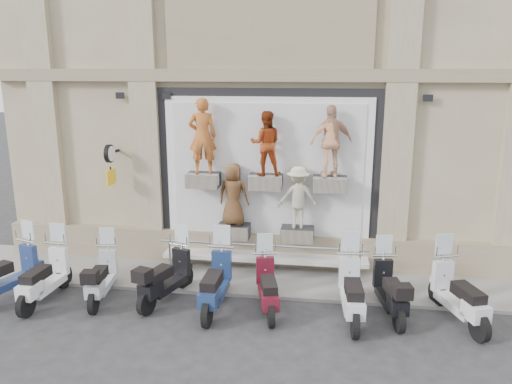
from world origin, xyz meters
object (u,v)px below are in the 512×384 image
(scooter_h, at_px, (391,281))
(scooter_e, at_px, (215,273))
(clock_sign_bracket, at_px, (110,159))
(scooter_g, at_px, (352,281))
(scooter_i, at_px, (460,284))
(scooter_c, at_px, (101,268))
(scooter_a, at_px, (6,264))
(scooter_f, at_px, (268,277))
(scooter_b, at_px, (44,267))
(guard_rail, at_px, (262,262))
(scooter_d, at_px, (166,267))

(scooter_h, bearing_deg, scooter_e, 174.38)
(clock_sign_bracket, distance_m, scooter_e, 4.23)
(clock_sign_bracket, xyz_separation_m, scooter_g, (5.96, -2.10, -1.97))
(scooter_e, height_order, scooter_i, scooter_e)
(scooter_h, bearing_deg, scooter_g, -170.45)
(clock_sign_bracket, height_order, scooter_i, clock_sign_bracket)
(scooter_c, distance_m, scooter_i, 7.55)
(scooter_h, height_order, scooter_i, scooter_i)
(scooter_a, bearing_deg, scooter_e, 19.57)
(clock_sign_bracket, height_order, scooter_e, clock_sign_bracket)
(scooter_a, distance_m, scooter_f, 5.79)
(scooter_b, distance_m, scooter_i, 8.74)
(scooter_g, bearing_deg, scooter_i, 0.98)
(guard_rail, xyz_separation_m, scooter_c, (-3.38, -1.52, 0.28))
(scooter_a, height_order, scooter_f, scooter_a)
(scooter_f, distance_m, scooter_i, 3.85)
(scooter_c, distance_m, scooter_d, 1.45)
(scooter_e, bearing_deg, scooter_h, 4.72)
(scooter_f, xyz_separation_m, scooter_h, (2.53, 0.18, 0.01))
(scooter_b, bearing_deg, scooter_h, 5.20)
(clock_sign_bracket, relative_size, scooter_d, 0.52)
(scooter_a, distance_m, scooter_h, 8.33)
(scooter_a, distance_m, scooter_e, 4.69)
(scooter_c, bearing_deg, scooter_b, -175.51)
(guard_rail, height_order, scooter_g, scooter_g)
(guard_rail, distance_m, scooter_g, 2.65)
(scooter_a, bearing_deg, guard_rail, 35.61)
(scooter_a, relative_size, scooter_b, 1.02)
(guard_rail, xyz_separation_m, scooter_f, (0.32, -1.53, 0.30))
(scooter_b, relative_size, scooter_d, 1.01)
(scooter_b, bearing_deg, scooter_f, 4.89)
(scooter_c, height_order, scooter_d, scooter_d)
(scooter_c, height_order, scooter_e, scooter_e)
(guard_rail, distance_m, scooter_i, 4.43)
(guard_rail, bearing_deg, scooter_f, -78.29)
(scooter_f, bearing_deg, clock_sign_bracket, 141.89)
(scooter_e, relative_size, scooter_i, 1.01)
(scooter_a, bearing_deg, scooter_i, 19.48)
(scooter_b, bearing_deg, scooter_i, 3.97)
(scooter_a, bearing_deg, scooter_c, 24.76)
(scooter_a, xyz_separation_m, scooter_d, (3.54, 0.39, -0.03))
(clock_sign_bracket, height_order, scooter_h, clock_sign_bracket)
(clock_sign_bracket, height_order, scooter_b, clock_sign_bracket)
(guard_rail, bearing_deg, scooter_i, -19.32)
(scooter_a, bearing_deg, scooter_g, 18.74)
(scooter_c, bearing_deg, scooter_d, -3.68)
(scooter_f, height_order, scooter_h, scooter_h)
(scooter_f, height_order, scooter_i, scooter_i)
(scooter_d, relative_size, scooter_h, 1.03)
(scooter_d, xyz_separation_m, scooter_g, (3.99, -0.24, 0.04))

